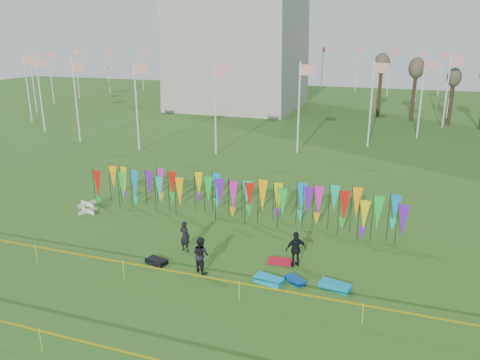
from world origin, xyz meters
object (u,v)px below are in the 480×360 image
(kite_bag_black, at_px, (157,261))
(kite_bag_teal, at_px, (335,286))
(person_left, at_px, (185,236))
(person_right, at_px, (296,249))
(kite_bag_red, at_px, (280,261))
(person_mid, at_px, (201,255))
(kite_bag_turquoise, at_px, (269,280))
(box_kite, at_px, (87,208))
(kite_bag_blue, at_px, (295,280))

(kite_bag_black, height_order, kite_bag_teal, kite_bag_teal)
(person_left, bearing_deg, person_right, -163.41)
(person_left, relative_size, kite_bag_red, 1.44)
(person_left, distance_m, kite_bag_teal, 7.66)
(person_mid, height_order, kite_bag_turquoise, person_mid)
(box_kite, bearing_deg, kite_bag_teal, -14.18)
(box_kite, distance_m, kite_bag_black, 8.27)
(box_kite, bearing_deg, person_mid, -25.02)
(person_right, xyz_separation_m, kite_bag_red, (-0.73, 0.01, -0.75))
(person_right, distance_m, kite_bag_teal, 2.60)
(person_right, relative_size, kite_bag_teal, 1.30)
(person_right, bearing_deg, kite_bag_blue, 69.18)
(box_kite, xyz_separation_m, person_right, (13.21, -2.41, 0.49))
(kite_bag_turquoise, bearing_deg, kite_bag_teal, 9.00)
(person_left, bearing_deg, person_mid, 147.49)
(person_left, height_order, kite_bag_red, person_left)
(kite_bag_teal, bearing_deg, person_right, 144.69)
(box_kite, relative_size, kite_bag_turquoise, 0.58)
(kite_bag_turquoise, bearing_deg, box_kite, 160.99)
(person_right, distance_m, kite_bag_turquoise, 2.15)
(person_left, xyz_separation_m, person_right, (5.49, 0.25, 0.06))
(kite_bag_black, bearing_deg, person_mid, -0.06)
(box_kite, xyz_separation_m, kite_bag_teal, (15.24, -3.85, -0.23))
(box_kite, bearing_deg, kite_bag_turquoise, -19.01)
(person_right, xyz_separation_m, kite_bag_blue, (0.33, -1.48, -0.75))
(box_kite, distance_m, kite_bag_red, 12.71)
(person_mid, xyz_separation_m, kite_bag_red, (3.16, 1.95, -0.74))
(box_kite, distance_m, kite_bag_blue, 14.09)
(kite_bag_turquoise, bearing_deg, person_left, 161.01)
(box_kite, relative_size, person_right, 0.42)
(person_right, xyz_separation_m, kite_bag_black, (-6.17, -1.94, -0.73))
(person_mid, bearing_deg, person_left, -20.65)
(kite_bag_teal, bearing_deg, person_left, 171.00)
(person_right, xyz_separation_m, kite_bag_teal, (2.04, -1.44, -0.72))
(person_left, distance_m, kite_bag_blue, 5.99)
(person_right, relative_size, kite_bag_blue, 1.83)
(kite_bag_blue, distance_m, kite_bag_teal, 1.71)
(person_mid, distance_m, kite_bag_blue, 4.31)
(person_left, relative_size, person_right, 0.93)
(person_left, height_order, kite_bag_teal, person_left)
(person_mid, xyz_separation_m, person_right, (3.89, 1.94, 0.01))
(kite_bag_blue, bearing_deg, person_right, 102.60)
(kite_bag_turquoise, height_order, kite_bag_red, kite_bag_turquoise)
(kite_bag_blue, height_order, kite_bag_black, kite_bag_black)
(person_left, distance_m, kite_bag_turquoise, 5.07)
(kite_bag_turquoise, distance_m, kite_bag_black, 5.42)
(person_left, distance_m, person_mid, 2.33)
(kite_bag_turquoise, height_order, kite_bag_black, kite_bag_turquoise)
(kite_bag_black, bearing_deg, kite_bag_teal, 3.43)
(kite_bag_black, bearing_deg, box_kite, 148.32)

